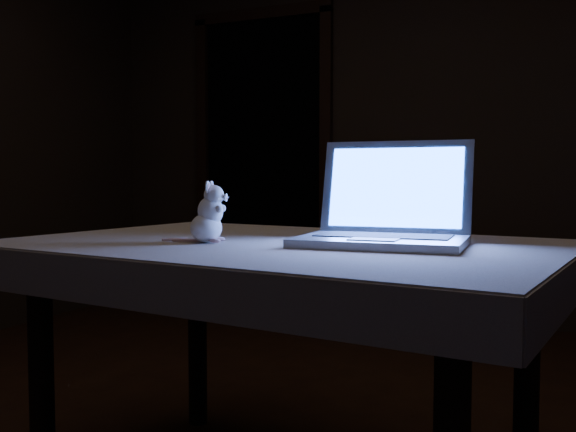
% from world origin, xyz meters
% --- Properties ---
extents(back_wall, '(4.50, 0.04, 2.60)m').
position_xyz_m(back_wall, '(0.00, 2.50, 1.30)').
color(back_wall, black).
rests_on(back_wall, ground).
extents(doorway, '(1.06, 0.36, 2.13)m').
position_xyz_m(doorway, '(-1.10, 2.50, 1.06)').
color(doorway, black).
rests_on(doorway, back_wall).
extents(table, '(1.49, 1.07, 0.74)m').
position_xyz_m(table, '(0.19, -0.05, 0.37)').
color(table, black).
rests_on(table, floor).
extents(tablecloth, '(1.58, 1.14, 0.11)m').
position_xyz_m(tablecloth, '(0.21, -0.09, 0.69)').
color(tablecloth, beige).
rests_on(tablecloth, table).
extents(laptop, '(0.45, 0.40, 0.29)m').
position_xyz_m(laptop, '(0.47, -0.04, 0.89)').
color(laptop, '#A4A4A9').
rests_on(laptop, tablecloth).
extents(plush_mouse, '(0.16, 0.16, 0.17)m').
position_xyz_m(plush_mouse, '(0.01, -0.16, 0.83)').
color(plush_mouse, white).
rests_on(plush_mouse, tablecloth).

